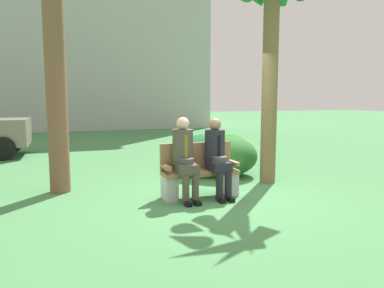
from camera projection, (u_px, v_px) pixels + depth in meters
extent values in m
plane|color=#45824B|center=(217.00, 197.00, 6.11)|extent=(80.00, 80.00, 0.00)
cube|color=#99754C|center=(200.00, 172.00, 6.12)|extent=(1.27, 0.44, 0.07)
cube|color=#99754C|center=(196.00, 156.00, 6.26)|extent=(1.27, 0.06, 0.45)
cube|color=#99754C|center=(166.00, 167.00, 5.90)|extent=(0.08, 0.44, 0.06)
cube|color=#99754C|center=(232.00, 162.00, 6.30)|extent=(0.08, 0.44, 0.06)
cube|color=silver|center=(169.00, 188.00, 5.96)|extent=(0.20, 0.37, 0.38)
cube|color=silver|center=(229.00, 183.00, 6.33)|extent=(0.20, 0.37, 0.38)
cube|color=#4C473D|center=(187.00, 169.00, 5.85)|extent=(0.32, 0.38, 0.16)
cylinder|color=#4C473D|center=(186.00, 190.00, 5.68)|extent=(0.11, 0.11, 0.45)
cylinder|color=#4C473D|center=(195.00, 190.00, 5.73)|extent=(0.11, 0.11, 0.45)
cube|color=black|center=(187.00, 203.00, 5.65)|extent=(0.09, 0.22, 0.07)
cube|color=black|center=(197.00, 202.00, 5.70)|extent=(0.09, 0.22, 0.07)
cylinder|color=#4C473D|center=(183.00, 147.00, 5.98)|extent=(0.34, 0.34, 0.57)
cube|color=olive|center=(186.00, 147.00, 5.83)|extent=(0.05, 0.01, 0.36)
sphere|color=beige|center=(183.00, 124.00, 5.94)|extent=(0.21, 0.21, 0.21)
cylinder|color=#444444|center=(186.00, 161.00, 5.81)|extent=(0.24, 0.24, 0.09)
cube|color=#23232D|center=(219.00, 166.00, 6.04)|extent=(0.32, 0.38, 0.16)
cylinder|color=#23232D|center=(219.00, 187.00, 5.87)|extent=(0.11, 0.11, 0.45)
cylinder|color=#23232D|center=(228.00, 187.00, 5.92)|extent=(0.11, 0.11, 0.45)
cube|color=black|center=(221.00, 200.00, 5.84)|extent=(0.09, 0.22, 0.07)
cube|color=black|center=(230.00, 199.00, 5.89)|extent=(0.09, 0.22, 0.07)
cylinder|color=#23232D|center=(215.00, 146.00, 6.18)|extent=(0.34, 0.34, 0.54)
cube|color=black|center=(219.00, 146.00, 6.02)|extent=(0.05, 0.01, 0.35)
sphere|color=#9E7556|center=(215.00, 124.00, 6.13)|extent=(0.21, 0.21, 0.21)
cylinder|color=#494949|center=(220.00, 159.00, 6.00)|extent=(0.24, 0.24, 0.09)
cylinder|color=brown|center=(55.00, 60.00, 6.22)|extent=(0.35, 0.35, 4.60)
cylinder|color=brown|center=(270.00, 89.00, 7.03)|extent=(0.30, 0.30, 3.67)
ellipsoid|color=#2D7220|center=(227.00, 149.00, 9.42)|extent=(1.18, 1.08, 0.74)
ellipsoid|color=#29682C|center=(226.00, 156.00, 7.82)|extent=(1.36, 1.25, 0.85)
ellipsoid|color=#1C6134|center=(208.00, 154.00, 7.98)|extent=(1.43, 1.31, 0.89)
cylinder|color=black|center=(12.00, 142.00, 11.25)|extent=(0.64, 0.16, 0.64)
cylinder|color=black|center=(3.00, 149.00, 9.78)|extent=(0.64, 0.16, 0.64)
cube|color=#ABB0AD|center=(76.00, 23.00, 21.48)|extent=(14.18, 7.17, 12.17)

